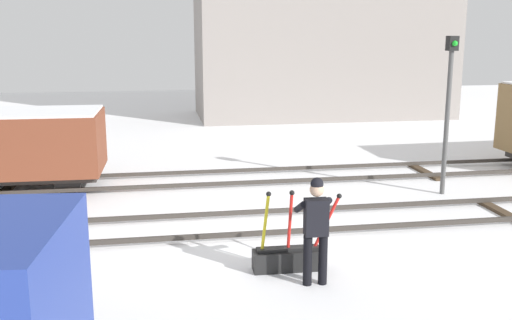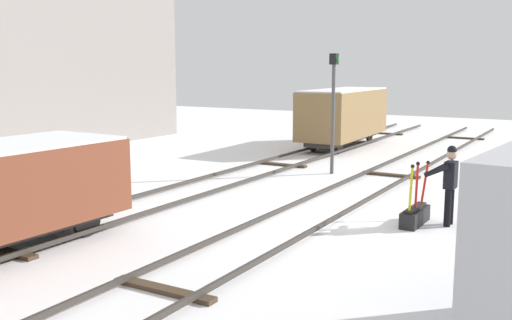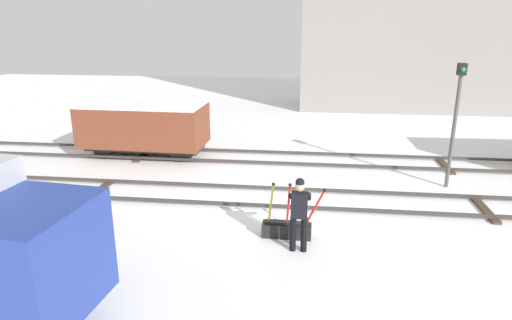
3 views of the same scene
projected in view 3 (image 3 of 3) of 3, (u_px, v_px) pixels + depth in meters
ground_plane at (282, 201)px, 13.61m from camera, size 60.00×60.00×0.00m
track_main_line at (282, 197)px, 13.58m from camera, size 44.00×1.94×0.18m
track_siding_near at (289, 158)px, 17.44m from camera, size 44.00×1.94×0.18m
switch_lever_frame at (287, 228)px, 11.29m from camera, size 1.57×0.39×1.45m
rail_worker at (299, 210)px, 10.39m from camera, size 0.54×0.67×1.84m
signal_post at (456, 114)px, 14.03m from camera, size 0.24×0.32×4.01m
apartment_building at (405, 6)px, 26.64m from camera, size 12.25×5.31×12.15m
freight_car_mid_siding at (144, 126)px, 17.77m from camera, size 4.88×2.36×2.10m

